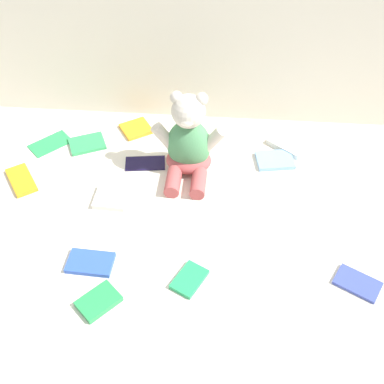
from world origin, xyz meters
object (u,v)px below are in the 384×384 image
object	(u,v)px
book_case_3	(136,129)
book_case_7	(87,144)
book_case_11	(50,143)
book_case_1	(22,179)
book_case_10	(275,160)
book_case_8	(358,283)
book_case_2	(145,163)
book_case_6	(111,198)
book_case_9	(289,144)
book_case_0	(99,301)
teddy_bear	(188,144)
book_case_4	(189,279)
book_case_5	(90,263)

from	to	relation	value
book_case_3	book_case_7	bearing A→B (deg)	-91.52
book_case_11	book_case_7	bearing A→B (deg)	-131.88
book_case_1	book_case_10	distance (m)	0.84
book_case_11	book_case_8	bearing A→B (deg)	-161.64
book_case_7	book_case_11	world-z (taller)	book_case_7
book_case_2	book_case_8	world-z (taller)	book_case_8
book_case_3	book_case_11	bearing A→B (deg)	-103.23
book_case_1	book_case_7	distance (m)	0.26
book_case_6	book_case_9	world-z (taller)	same
book_case_2	book_case_8	distance (m)	0.77
book_case_0	book_case_6	world-z (taller)	same
teddy_bear	book_case_6	bearing A→B (deg)	-143.10
book_case_3	book_case_6	xyz separation A→B (m)	(-0.02, -0.35, 0.00)
book_case_3	book_case_1	bearing A→B (deg)	-81.43
teddy_bear	book_case_9	distance (m)	0.38
book_case_3	book_case_10	distance (m)	0.51
book_case_4	book_case_8	bearing A→B (deg)	-149.13
book_case_1	book_case_11	size ratio (longest dim) A/B	1.00
book_case_3	book_case_7	world-z (taller)	same
book_case_3	book_case_8	world-z (taller)	book_case_3
book_case_2	book_case_5	bearing A→B (deg)	-19.79
book_case_1	book_case_11	bearing A→B (deg)	42.90
book_case_0	book_case_9	xyz separation A→B (m)	(0.53, 0.67, 0.00)
teddy_bear	book_case_11	xyz separation A→B (m)	(-0.50, 0.09, -0.10)
book_case_1	book_case_3	distance (m)	0.44
book_case_5	book_case_7	xyz separation A→B (m)	(-0.12, 0.50, -0.00)
book_case_0	book_case_11	size ratio (longest dim) A/B	0.76
book_case_2	book_case_7	xyz separation A→B (m)	(-0.22, 0.08, 0.00)
book_case_10	book_case_6	bearing A→B (deg)	103.19
teddy_bear	book_case_1	bearing A→B (deg)	-167.88
book_case_4	book_case_9	distance (m)	0.66
book_case_1	book_case_2	distance (m)	0.40
book_case_0	book_case_3	xyz separation A→B (m)	(-0.02, 0.72, -0.00)
book_case_4	book_case_10	xyz separation A→B (m)	(0.25, 0.50, 0.00)
teddy_bear	book_case_10	distance (m)	0.31
teddy_bear	book_case_4	world-z (taller)	teddy_bear
teddy_bear	book_case_8	bearing A→B (deg)	-39.11
book_case_5	book_case_9	distance (m)	0.80
book_case_6	book_case_8	size ratio (longest dim) A/B	0.85
teddy_bear	book_case_2	world-z (taller)	teddy_bear
book_case_9	book_case_11	bearing A→B (deg)	131.78
book_case_0	book_case_3	size ratio (longest dim) A/B	1.07
book_case_10	book_case_3	bearing A→B (deg)	65.38
book_case_9	book_case_0	bearing A→B (deg)	179.54
book_case_8	book_case_3	bearing A→B (deg)	-102.08
book_case_5	book_case_3	bearing A→B (deg)	-0.33
book_case_8	book_case_11	xyz separation A→B (m)	(-0.99, 0.50, -0.00)
book_case_2	book_case_4	bearing A→B (deg)	14.99
teddy_bear	book_case_0	size ratio (longest dim) A/B	2.75
book_case_5	book_case_11	bearing A→B (deg)	30.14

